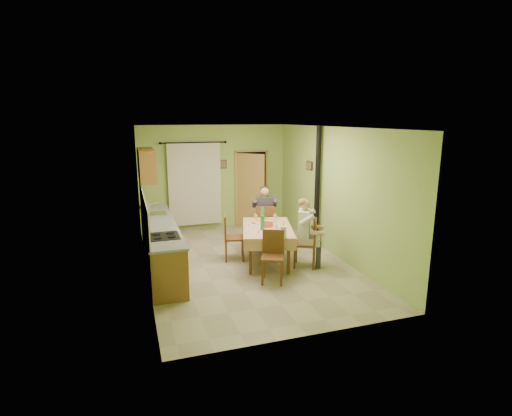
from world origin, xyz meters
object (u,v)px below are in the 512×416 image
object	(u,v)px
stove_flue	(317,204)
dining_table	(267,244)
chair_near	(272,267)
man_far	(265,210)
man_right	(306,225)
chair_far	(265,234)
chair_right	(306,253)
chair_left	(234,246)

from	to	relation	value
stove_flue	dining_table	bearing A→B (deg)	-156.09
chair_near	man_far	bearing A→B (deg)	-81.45
man_far	man_right	world-z (taller)	same
chair_far	chair_right	bearing A→B (deg)	-62.28
chair_near	man_right	distance (m)	1.21
chair_far	man_far	size ratio (longest dim) A/B	0.72
chair_right	chair_left	distance (m)	1.55
dining_table	chair_left	size ratio (longest dim) A/B	1.92
man_far	stove_flue	distance (m)	1.22
chair_right	man_far	size ratio (longest dim) A/B	0.72
chair_left	stove_flue	xyz separation A→B (m)	(2.08, 0.28, 0.73)
dining_table	man_right	size ratio (longest dim) A/B	1.35
chair_far	man_far	xyz separation A→B (m)	(0.00, 0.01, 0.59)
dining_table	chair_far	xyz separation A→B (m)	(0.30, 1.04, -0.09)
chair_left	man_right	xyz separation A→B (m)	(1.28, -0.85, 0.59)
dining_table	chair_far	size ratio (longest dim) A/B	1.89
chair_right	stove_flue	distance (m)	1.57
chair_left	man_right	bearing A→B (deg)	69.71
chair_left	man_right	size ratio (longest dim) A/B	0.71
chair_left	man_far	distance (m)	1.31
chair_near	dining_table	bearing A→B (deg)	-80.61
chair_far	man_right	bearing A→B (deg)	-62.69
chair_near	man_far	world-z (taller)	man_far
dining_table	chair_near	bearing A→B (deg)	-88.43
man_far	chair_left	bearing A→B (deg)	-128.90
chair_near	chair_left	world-z (taller)	chair_left
chair_left	stove_flue	world-z (taller)	stove_flue
chair_near	chair_right	xyz separation A→B (m)	(0.92, 0.54, 0.00)
chair_left	man_far	world-z (taller)	man_far
dining_table	chair_right	distance (m)	0.82
chair_right	man_right	bearing A→B (deg)	90.00
chair_far	chair_right	distance (m)	1.57
chair_right	stove_flue	size ratio (longest dim) A/B	0.36
chair_far	chair_right	world-z (taller)	same
man_right	chair_far	bearing A→B (deg)	41.14
dining_table	chair_right	bearing A→B (deg)	-21.09
chair_far	man_far	world-z (taller)	man_far
chair_far	chair_near	bearing A→B (deg)	-90.57
chair_far	chair_right	xyz separation A→B (m)	(0.35, -1.53, 0.00)
chair_far	man_right	size ratio (longest dim) A/B	0.72
chair_far	man_right	distance (m)	1.67
chair_near	chair_left	bearing A→B (deg)	-51.16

